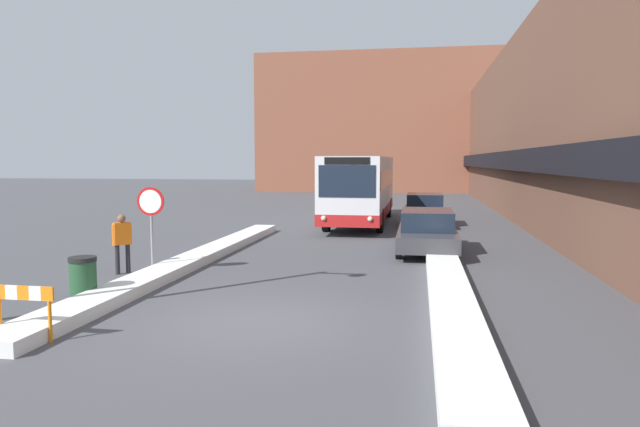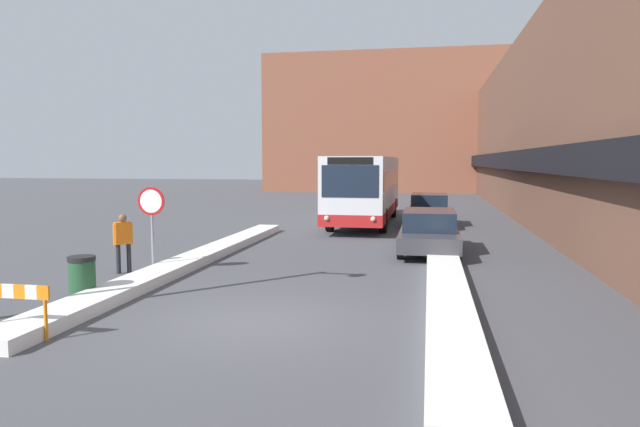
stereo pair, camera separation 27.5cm
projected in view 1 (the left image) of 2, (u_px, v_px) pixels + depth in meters
The scene contains 12 objects.
ground_plane at pixel (260, 322), 10.68m from camera, with size 160.00×160.00×0.00m, color #47474C.
building_row_right at pixel (546, 132), 32.11m from camera, with size 5.50×60.00×9.36m.
building_backdrop_far at pixel (390, 124), 57.39m from camera, with size 26.00×8.00×13.44m.
snow_bank_left at pixel (193, 260), 16.70m from camera, with size 0.90×16.22×0.26m.
snow_bank_right at pixel (447, 280), 13.72m from camera, with size 0.90×16.11×0.31m.
city_bus at pixel (361, 188), 27.49m from camera, with size 2.57×11.23×3.21m.
parked_car_front at pixel (427, 231), 18.93m from camera, with size 1.93×4.80×1.39m.
parked_car_back at pixel (425, 210), 26.69m from camera, with size 1.89×4.23×1.49m.
stop_sign at pixel (151, 211), 15.16m from camera, with size 0.76×0.08×2.33m.
pedestrian at pixel (122, 238), 15.22m from camera, with size 0.44×0.44×1.60m.
trash_bin at pixel (83, 278), 12.35m from camera, with size 0.59×0.59×0.95m.
construction_barricade at pixel (24, 302), 9.53m from camera, with size 1.10×0.06×0.94m.
Camera 1 is at (2.88, -10.10, 3.01)m, focal length 32.00 mm.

